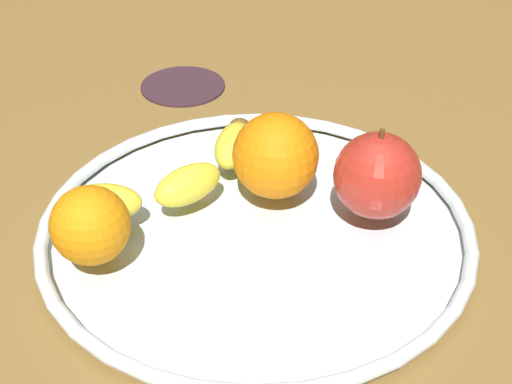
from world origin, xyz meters
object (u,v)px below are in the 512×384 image
at_px(apple, 377,175).
at_px(orange_back_right, 90,225).
at_px(fruit_bowl, 256,228).
at_px(ambient_coaster, 183,85).
at_px(orange_center, 276,156).
at_px(banana, 180,174).

relative_size(apple, orange_back_right, 1.29).
distance_m(fruit_bowl, ambient_coaster, 0.29).
bearing_deg(fruit_bowl, orange_back_right, 156.46).
bearing_deg(orange_center, fruit_bowl, -155.74).
distance_m(fruit_bowl, orange_center, 0.07).
height_order(fruit_bowl, ambient_coaster, fruit_bowl).
relative_size(orange_back_right, ambient_coaster, 0.65).
bearing_deg(apple, orange_center, 117.07).
bearing_deg(fruit_bowl, apple, -36.58).
height_order(banana, ambient_coaster, banana).
height_order(apple, ambient_coaster, apple).
xyz_separation_m(banana, orange_center, (0.06, -0.06, 0.02)).
xyz_separation_m(apple, ambient_coaster, (0.05, 0.32, -0.05)).
bearing_deg(apple, ambient_coaster, 81.62).
distance_m(banana, orange_center, 0.09).
relative_size(fruit_bowl, ambient_coaster, 3.84).
xyz_separation_m(orange_center, ambient_coaster, (0.09, 0.24, -0.05)).
distance_m(orange_center, ambient_coaster, 0.26).
bearing_deg(orange_back_right, apple, -29.10).
relative_size(banana, ambient_coaster, 2.22).
distance_m(apple, orange_back_right, 0.24).
bearing_deg(orange_back_right, fruit_bowl, -23.54).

